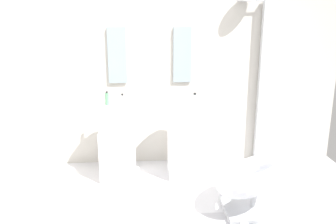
{
  "coord_description": "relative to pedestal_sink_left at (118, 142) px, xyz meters",
  "views": [
    {
      "loc": [
        -0.08,
        -2.81,
        1.86
      ],
      "look_at": [
        0.15,
        0.55,
        0.95
      ],
      "focal_mm": 38.26,
      "sensor_mm": 36.0,
      "label": 1
    }
  ],
  "objects": [
    {
      "name": "vanity_mirror_left",
      "position": [
        0.0,
        0.43,
        0.96
      ],
      "size": [
        0.22,
        0.03,
        0.67
      ],
      "primitive_type": "cube",
      "color": "#8C9EA8"
    },
    {
      "name": "lounge_chair",
      "position": [
        1.36,
        -0.89,
        -0.08
      ],
      "size": [
        1.06,
        1.06,
        0.65
      ],
      "color": "#B7BABF",
      "rests_on": "ground_plane"
    },
    {
      "name": "soap_bottle_green",
      "position": [
        -0.11,
        0.09,
        0.5
      ],
      "size": [
        0.04,
        0.04,
        0.16
      ],
      "color": "#59996B",
      "rests_on": "pedestal_sink_left"
    },
    {
      "name": "rear_partition",
      "position": [
        0.4,
        0.5,
        0.87
      ],
      "size": [
        4.8,
        0.1,
        2.6
      ],
      "primitive_type": "cube",
      "color": "beige",
      "rests_on": "ground_plane"
    },
    {
      "name": "vanity_mirror_right",
      "position": [
        0.79,
        0.43,
        0.96
      ],
      "size": [
        0.22,
        0.03,
        0.67
      ],
      "primitive_type": "cube",
      "color": "#8C9EA8"
    },
    {
      "name": "pedestal_sink_left",
      "position": [
        0.0,
        0.0,
        0.0
      ],
      "size": [
        0.41,
        0.41,
        0.96
      ],
      "color": "white",
      "rests_on": "ground_plane"
    },
    {
      "name": "shower_column",
      "position": [
        1.81,
        0.38,
        0.65
      ],
      "size": [
        0.49,
        0.24,
        2.05
      ],
      "color": "#B7BABF",
      "rests_on": "ground_plane"
    },
    {
      "name": "pedestal_sink_right",
      "position": [
        0.79,
        0.0,
        0.0
      ],
      "size": [
        0.41,
        0.41,
        0.96
      ],
      "color": "white",
      "rests_on": "ground_plane"
    },
    {
      "name": "soap_bottle_white",
      "position": [
        0.08,
        -0.08,
        0.5
      ],
      "size": [
        0.04,
        0.04,
        0.17
      ],
      "color": "white",
      "rests_on": "pedestal_sink_left"
    },
    {
      "name": "soap_bottle_clear",
      "position": [
        0.89,
        -0.03,
        0.5
      ],
      "size": [
        0.06,
        0.06,
        0.16
      ],
      "color": "silver",
      "rests_on": "pedestal_sink_right"
    }
  ]
}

